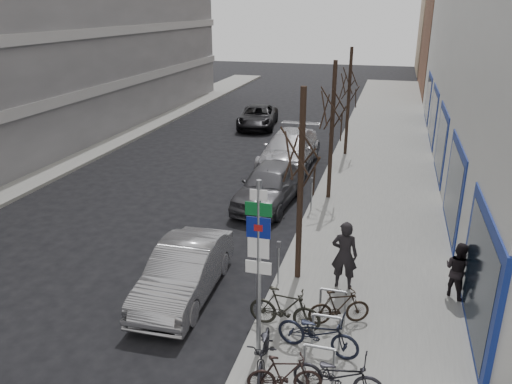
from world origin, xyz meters
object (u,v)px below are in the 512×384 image
Objects in this scene: bike_near_left at (264,348)px; parked_car_mid at (270,184)px; bike_near_right at (285,375)px; lane_car at (258,117)px; parked_car_back at (290,149)px; pedestrian_near at (344,255)px; bike_rack at (326,327)px; meter_mid at (312,191)px; tree_mid at (334,98)px; pedestrian_far at (458,269)px; bike_mid_inner at (285,308)px; meter_front at (279,258)px; bike_far_inner at (339,307)px; tree_near at (302,141)px; parked_car_front at (184,271)px; bike_mid_curb at (318,329)px; bike_far_curb at (339,372)px; meter_back at (331,151)px; tree_far at (350,76)px; highway_sign_pole at (259,260)px.

bike_near_left is 9.77m from parked_car_mid.
lane_car is at bearing 1.79° from bike_near_right.
pedestrian_near reaches higher than parked_car_back.
meter_mid reaches higher than bike_rack.
tree_mid is at bearing 28.66° from parked_car_mid.
tree_mid is 8.26m from pedestrian_far.
lane_car is 3.14× the size of pedestrian_far.
bike_mid_inner is 13.32m from parked_car_back.
meter_front is at bearing 11.78° from pedestrian_near.
pedestrian_far reaches higher than bike_far_inner.
tree_near is 4.33× the size of meter_mid.
bike_mid_inner reaches higher than bike_near_left.
pedestrian_near is at bearing -22.71° from bike_mid_inner.
parked_car_front is at bearing -88.01° from lane_car.
parked_car_back reaches higher than bike_mid_inner.
bike_near_right is 5.93m from pedestrian_far.
bike_far_inner is at bearing -80.76° from tree_mid.
bike_mid_curb is at bearing -64.49° from parked_car_mid.
bike_near_right reaches higher than bike_rack.
bike_rack is 1.26× the size of bike_far_curb.
meter_front is 11.00m from meter_back.
parked_car_back is (-0.26, 5.07, 0.03)m from parked_car_mid.
tree_far is 3.11× the size of bike_mid_inner.
bike_rack is 13.99m from parked_car_back.
bike_mid_inner is at bearing -19.60° from parked_car_front.
meter_front is 3.01m from bike_mid_curb.
meter_back is 12.25m from parked_car_front.
tree_near is 3.55× the size of pedestrian_far.
bike_far_inner is 8.28m from parked_car_mid.
parked_car_back is 8.46m from lane_car.
bike_mid_inner is at bearing -68.65° from parked_car_mid.
pedestrian_far is at bearing -76.31° from bike_far_inner.
tree_mid is at bearing 88.86° from highway_sign_pole.
pedestrian_near is (1.74, -10.71, 0.20)m from meter_back.
parked_car_front reaches higher than bike_far_curb.
highway_sign_pole is 9.41m from parked_car_mid.
meter_front and meter_back have the same top height.
bike_rack is at bearing -21.15° from parked_car_front.
parked_car_front is 0.76× the size of parked_car_back.
bike_far_curb is at bearing -61.40° from meter_front.
bike_near_right is at bearing -77.95° from parked_car_back.
meter_back is at bearing -23.73° from pedestrian_far.
bike_rack is 4.28m from pedestrian_far.
meter_mid is at bearing 8.74° from bike_mid_inner.
tree_mid is 4.08m from parked_car_mid.
pedestrian_near is at bearing 9.62° from meter_front.
parked_car_front reaches higher than bike_rack.
meter_mid is 0.66× the size of pedestrian_near.
pedestrian_far is (7.00, 1.66, 0.21)m from parked_car_front.
bike_far_inner is at bearing -81.66° from meter_back.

